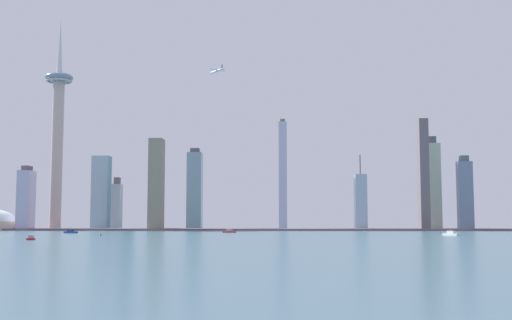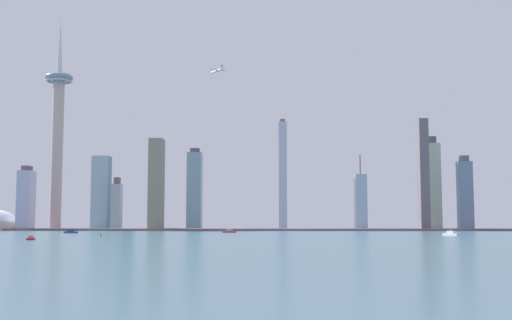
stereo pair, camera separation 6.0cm
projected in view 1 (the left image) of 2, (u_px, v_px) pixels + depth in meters
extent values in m
plane|color=#3F6372|center=(169.00, 244.00, 385.66)|extent=(6000.00, 6000.00, 0.00)
cube|color=slate|center=(236.00, 229.00, 892.86)|extent=(851.74, 60.11, 2.86)
cylinder|color=#BFA89F|center=(57.00, 153.00, 940.13)|extent=(16.63, 16.63, 225.68)
ellipsoid|color=#6C83A2|center=(59.00, 78.00, 950.76)|extent=(40.92, 40.92, 14.83)
torus|color=#BFA89F|center=(59.00, 81.00, 950.27)|extent=(37.75, 37.75, 2.97)
cone|color=silver|center=(60.00, 45.00, 955.44)|extent=(8.32, 8.32, 84.42)
cube|color=#789EAB|center=(195.00, 191.00, 983.56)|extent=(22.35, 22.03, 118.42)
cube|color=#4F505F|center=(195.00, 151.00, 989.45)|extent=(13.41, 13.22, 6.67)
cube|color=#94B1C4|center=(361.00, 202.00, 906.83)|extent=(16.30, 22.74, 79.24)
cylinder|color=#4C4C51|center=(360.00, 165.00, 911.89)|extent=(1.60, 1.60, 28.20)
cube|color=#3E6E84|center=(126.00, 187.00, 1016.74)|extent=(27.46, 15.66, 134.21)
cube|color=#4D5F58|center=(127.00, 141.00, 1023.62)|extent=(16.47, 9.39, 11.91)
cube|color=#8FA1AC|center=(117.00, 207.00, 954.77)|extent=(13.27, 17.54, 68.23)
cube|color=#615658|center=(117.00, 181.00, 958.45)|extent=(7.96, 10.52, 9.99)
cube|color=gray|center=(156.00, 184.00, 896.18)|extent=(18.53, 26.90, 128.49)
cube|color=#625C61|center=(423.00, 175.00, 893.61)|extent=(12.76, 23.54, 155.95)
cube|color=slate|center=(465.00, 196.00, 895.96)|extent=(20.59, 12.41, 96.76)
cube|color=#546058|center=(464.00, 159.00, 900.91)|extent=(12.35, 7.45, 8.34)
cube|color=#B0B8D6|center=(283.00, 176.00, 970.88)|extent=(12.30, 20.56, 163.57)
cube|color=#646457|center=(283.00, 121.00, 978.81)|extent=(7.38, 12.34, 4.68)
cube|color=#96B3C1|center=(101.00, 193.00, 983.37)|extent=(25.87, 21.96, 112.94)
cube|color=#AFACCF|center=(26.00, 200.00, 901.36)|extent=(17.36, 27.24, 84.07)
cube|color=#634D58|center=(27.00, 168.00, 905.64)|extent=(10.42, 16.34, 6.88)
cube|color=beige|center=(431.00, 187.00, 922.30)|extent=(25.12, 18.29, 125.24)
cube|color=#555860|center=(430.00, 140.00, 928.68)|extent=(15.07, 10.97, 10.21)
cube|color=white|center=(451.00, 235.00, 584.92)|extent=(13.25, 15.14, 2.12)
cube|color=silver|center=(451.00, 232.00, 585.13)|extent=(6.71, 7.36, 2.42)
cylinder|color=silver|center=(451.00, 228.00, 585.46)|extent=(0.24, 0.24, 4.50)
cube|color=#B31727|center=(31.00, 239.00, 461.25)|extent=(7.64, 12.79, 1.37)
cube|color=#97A69F|center=(31.00, 236.00, 461.41)|extent=(4.54, 5.94, 2.17)
cube|color=navy|center=(71.00, 232.00, 705.12)|extent=(17.50, 12.12, 1.96)
cube|color=#2A3148|center=(71.00, 230.00, 705.31)|extent=(8.25, 6.38, 2.11)
cube|color=#AE2F2F|center=(229.00, 232.00, 733.42)|extent=(15.75, 9.52, 1.59)
cube|color=#979CA8|center=(229.00, 230.00, 733.63)|extent=(7.35, 5.43, 2.86)
cone|color=#E54C19|center=(101.00, 235.00, 570.31)|extent=(1.64, 1.64, 2.90)
cylinder|color=silver|center=(217.00, 71.00, 942.02)|extent=(21.85, 25.65, 3.42)
sphere|color=silver|center=(212.00, 73.00, 954.17)|extent=(3.42, 3.42, 3.42)
cube|color=silver|center=(217.00, 70.00, 942.16)|extent=(23.55, 20.16, 0.50)
cube|color=silver|center=(222.00, 69.00, 931.86)|extent=(9.04, 8.03, 0.40)
cube|color=#2D333D|center=(222.00, 66.00, 932.21)|extent=(1.98, 2.26, 5.00)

